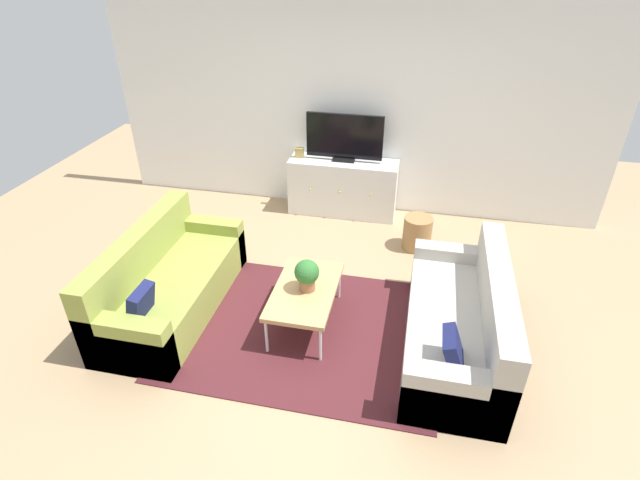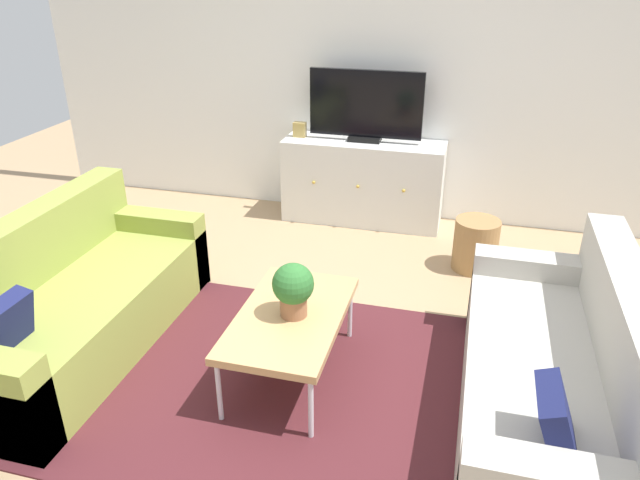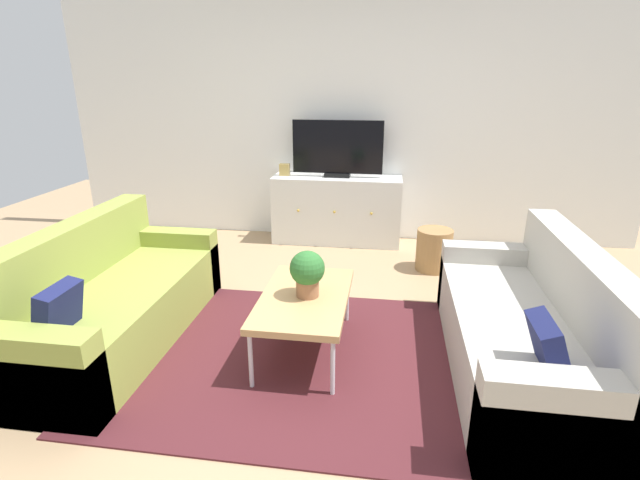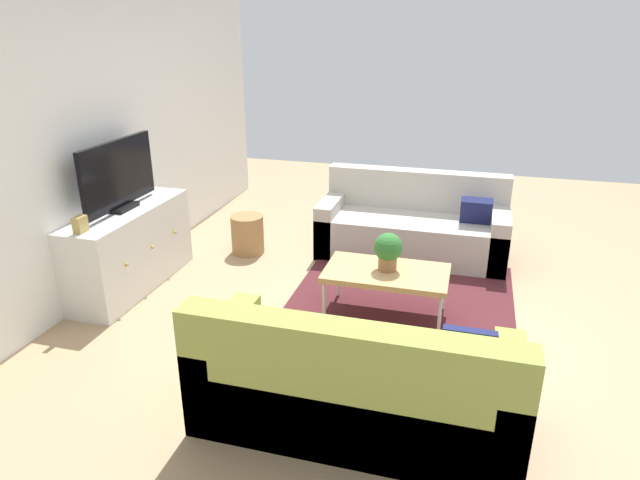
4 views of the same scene
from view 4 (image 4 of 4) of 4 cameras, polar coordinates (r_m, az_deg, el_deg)
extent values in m
plane|color=tan|center=(4.72, 6.01, -7.58)|extent=(10.00, 10.00, 0.00)
cube|color=white|center=(5.26, -22.29, 9.70)|extent=(6.40, 0.12, 2.70)
cube|color=#4C1E23|center=(4.70, 7.83, -7.72)|extent=(2.50, 1.90, 0.01)
cube|color=olive|center=(3.47, 3.81, -15.25)|extent=(0.81, 1.89, 0.42)
cube|color=olive|center=(3.11, 2.68, -15.52)|extent=(0.20, 1.89, 0.83)
cube|color=olive|center=(3.66, -9.64, -12.10)|extent=(0.81, 0.18, 0.55)
cube|color=olive|center=(3.41, 18.62, -15.96)|extent=(0.81, 0.18, 0.55)
cube|color=#191E4C|center=(3.28, 14.90, -11.38)|extent=(0.16, 0.30, 0.31)
cube|color=#B2ADA3|center=(5.84, 9.36, 0.41)|extent=(0.81, 1.89, 0.42)
cube|color=#B2ADA3|center=(6.06, 9.83, 3.23)|extent=(0.20, 1.89, 0.83)
cube|color=#B2ADA3|center=(5.95, 1.22, 1.80)|extent=(0.81, 0.18, 0.55)
cube|color=#B2ADA3|center=(5.80, 17.80, 0.18)|extent=(0.81, 0.18, 0.55)
cube|color=#191E4C|center=(5.66, 15.69, 2.75)|extent=(0.20, 0.30, 0.32)
cube|color=tan|center=(4.52, 6.83, -3.38)|extent=(0.57, 0.99, 0.04)
cylinder|color=silver|center=(4.36, 12.14, -7.82)|extent=(0.03, 0.03, 0.37)
cylinder|color=silver|center=(4.79, 12.58, -5.02)|extent=(0.03, 0.03, 0.37)
cylinder|color=silver|center=(4.47, 0.42, -6.45)|extent=(0.03, 0.03, 0.37)
cylinder|color=silver|center=(4.90, 1.93, -3.85)|extent=(0.03, 0.03, 0.37)
cylinder|color=#936042|center=(4.50, 6.93, -2.39)|extent=(0.15, 0.15, 0.11)
sphere|color=#2D6B2D|center=(4.45, 7.01, -0.73)|extent=(0.23, 0.23, 0.23)
cube|color=silver|center=(5.31, -18.86, -0.83)|extent=(1.42, 0.44, 0.74)
sphere|color=#B79338|center=(4.87, -19.18, -2.42)|extent=(0.03, 0.03, 0.03)
sphere|color=#B79338|center=(5.17, -16.77, -0.72)|extent=(0.03, 0.03, 0.03)
sphere|color=#B79338|center=(5.48, -14.63, 0.78)|extent=(0.03, 0.03, 0.03)
cube|color=black|center=(5.19, -19.55, 3.20)|extent=(0.28, 0.16, 0.04)
cube|color=black|center=(5.11, -19.98, 6.43)|extent=(0.98, 0.04, 0.57)
cube|color=tan|center=(4.72, -23.37, 1.47)|extent=(0.11, 0.07, 0.13)
cylinder|color=#9E7547|center=(5.88, -7.44, 0.58)|extent=(0.34, 0.34, 0.41)
camera|label=1|loc=(5.85, 51.06, 23.35)|focal=27.54mm
camera|label=2|loc=(5.35, 40.22, 15.98)|focal=33.35mm
camera|label=3|loc=(5.11, 42.08, 10.52)|focal=26.63mm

